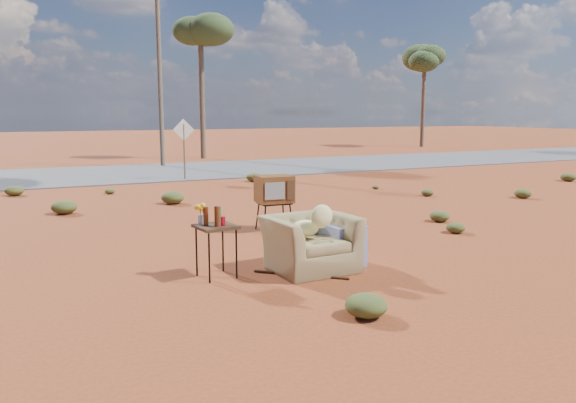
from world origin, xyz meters
name	(u,v)px	position (x,y,z in m)	size (l,w,h in m)	color
ground	(296,264)	(0.00, 0.00, 0.00)	(140.00, 140.00, 0.00)	brown
highway	(128,173)	(0.00, 15.00, 0.02)	(140.00, 7.00, 0.04)	#565659
armchair	(316,235)	(0.17, -0.35, 0.53)	(1.56, 1.05, 1.13)	olive
tv_unit	(274,190)	(0.77, 2.54, 0.85)	(0.75, 0.62, 1.14)	black
side_table	(212,223)	(-1.42, -0.09, 0.81)	(0.61, 0.61, 1.10)	#3B2615
rusty_bar	(301,275)	(-0.23, -0.62, 0.02)	(0.04, 0.04, 1.47)	#492313
road_sign	(184,138)	(1.50, 12.00, 1.50)	(0.78, 0.06, 2.19)	brown
eucalyptus_center	(200,33)	(5.00, 21.00, 6.43)	(3.20, 3.20, 7.60)	brown
eucalyptus_right	(425,61)	(22.00, 24.00, 5.94)	(3.20, 3.20, 7.10)	brown
utility_pole_center	(160,73)	(2.00, 17.50, 4.15)	(1.40, 0.20, 8.00)	brown
scrub_patch	(175,215)	(-0.82, 4.41, 0.14)	(17.49, 8.07, 0.33)	#454F22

